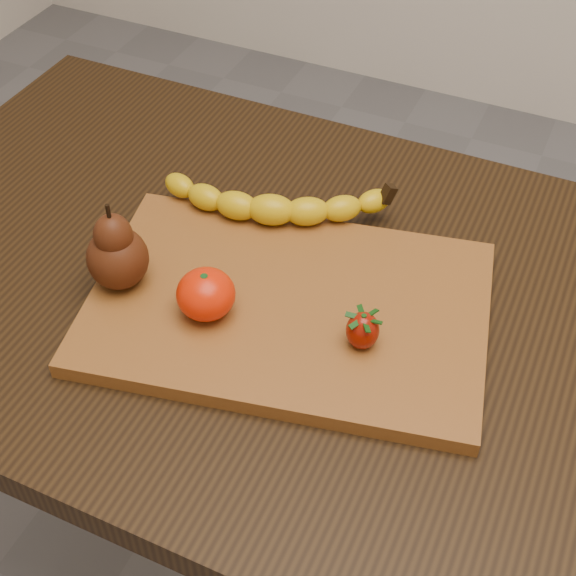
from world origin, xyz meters
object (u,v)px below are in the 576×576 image
at_px(pear, 115,245).
at_px(cutting_board, 288,307).
at_px(table, 241,324).
at_px(mandarin, 206,294).

bearing_deg(pear, cutting_board, 14.99).
relative_size(table, pear, 9.03).
distance_m(table, cutting_board, 0.14).
bearing_deg(pear, table, 40.87).
bearing_deg(mandarin, cutting_board, 35.57).
relative_size(cutting_board, mandarin, 6.84).
distance_m(table, mandarin, 0.17).
bearing_deg(cutting_board, mandarin, -156.08).
relative_size(pear, mandarin, 1.68).
bearing_deg(table, cutting_board, -24.35).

